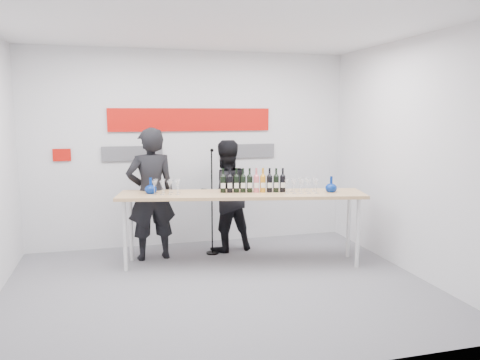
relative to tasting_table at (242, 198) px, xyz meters
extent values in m
plane|color=slate|center=(-0.48, -0.76, -0.91)|extent=(5.00, 5.00, 0.00)
cube|color=silver|center=(-0.48, 1.24, 0.59)|extent=(5.00, 0.04, 3.00)
cube|color=red|center=(-0.48, 1.21, 1.04)|extent=(2.50, 0.02, 0.35)
cube|color=#59595E|center=(-1.38, 1.21, 0.54)|extent=(0.90, 0.02, 0.22)
cube|color=#59595E|center=(0.42, 1.21, 0.54)|extent=(0.90, 0.02, 0.22)
cube|color=red|center=(-2.38, 1.21, 0.54)|extent=(0.25, 0.02, 0.18)
cube|color=tan|center=(0.00, 0.00, 0.05)|extent=(3.36, 1.32, 0.04)
cylinder|color=silver|center=(-1.55, 0.10, -0.44)|extent=(0.05, 0.05, 0.94)
cylinder|color=silver|center=(1.46, -0.53, -0.44)|extent=(0.05, 0.05, 0.94)
cylinder|color=silver|center=(-1.46, 0.53, -0.44)|extent=(0.05, 0.05, 0.94)
cylinder|color=silver|center=(1.55, -0.10, -0.44)|extent=(0.05, 0.05, 0.94)
imported|color=black|center=(-1.17, 0.55, 0.02)|extent=(0.73, 0.52, 1.86)
imported|color=black|center=(-0.07, 0.69, -0.08)|extent=(0.90, 0.76, 1.66)
cylinder|color=black|center=(-0.30, 0.56, -0.90)|extent=(0.18, 0.18, 0.02)
cylinder|color=black|center=(-0.30, 0.56, -0.16)|extent=(0.02, 0.02, 1.51)
sphere|color=black|center=(-0.30, 0.53, 0.62)|extent=(0.05, 0.05, 0.05)
camera|label=1|loc=(-1.62, -5.99, 1.15)|focal=35.00mm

